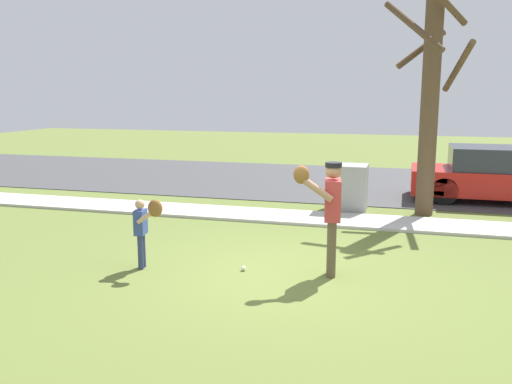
{
  "coord_description": "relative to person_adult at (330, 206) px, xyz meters",
  "views": [
    {
      "loc": [
        1.61,
        -7.48,
        2.65
      ],
      "look_at": [
        -0.79,
        1.15,
        1.0
      ],
      "focal_mm": 38.15,
      "sensor_mm": 36.0,
      "label": 1
    }
  ],
  "objects": [
    {
      "name": "parked_hatchback_red",
      "position": [
        3.17,
        6.53,
        -0.39
      ],
      "size": [
        4.0,
        1.75,
        1.33
      ],
      "rotation": [
        0.0,
        0.0,
        3.14
      ],
      "color": "red",
      "rests_on": "road_surface"
    },
    {
      "name": "person_child",
      "position": [
        -2.71,
        -0.44,
        -0.34
      ],
      "size": [
        0.52,
        0.39,
        1.11
      ],
      "rotation": [
        0.0,
        0.0,
        0.15
      ],
      "color": "navy",
      "rests_on": "ground"
    },
    {
      "name": "ground_plane",
      "position": [
        -0.59,
        3.35,
        -1.05
      ],
      "size": [
        48.0,
        48.0,
        0.0
      ],
      "primitive_type": "plane",
      "color": "olive"
    },
    {
      "name": "sidewalk_strip",
      "position": [
        -0.59,
        3.45,
        -1.02
      ],
      "size": [
        36.0,
        1.2,
        0.06
      ],
      "primitive_type": "cube",
      "color": "beige",
      "rests_on": "ground"
    },
    {
      "name": "road_surface",
      "position": [
        -0.59,
        8.45,
        -1.04
      ],
      "size": [
        36.0,
        6.8,
        0.02
      ],
      "primitive_type": "cube",
      "color": "#424244",
      "rests_on": "ground"
    },
    {
      "name": "baseball",
      "position": [
        -1.26,
        -0.13,
        -1.01
      ],
      "size": [
        0.07,
        0.07,
        0.07
      ],
      "primitive_type": "sphere",
      "color": "white",
      "rests_on": "ground"
    },
    {
      "name": "utility_cabinet",
      "position": [
        -0.22,
        4.53,
        -0.52
      ],
      "size": [
        0.87,
        0.76,
        1.05
      ],
      "primitive_type": "cube",
      "color": "gray",
      "rests_on": "ground"
    },
    {
      "name": "street_tree_near",
      "position": [
        1.45,
        4.58,
        1.55
      ],
      "size": [
        1.84,
        1.88,
        4.87
      ],
      "color": "brown",
      "rests_on": "ground"
    },
    {
      "name": "person_adult",
      "position": [
        0.0,
        0.0,
        0.0
      ],
      "size": [
        0.66,
        0.69,
        1.67
      ],
      "rotation": [
        0.0,
        0.0,
        -2.99
      ],
      "color": "brown",
      "rests_on": "ground"
    }
  ]
}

